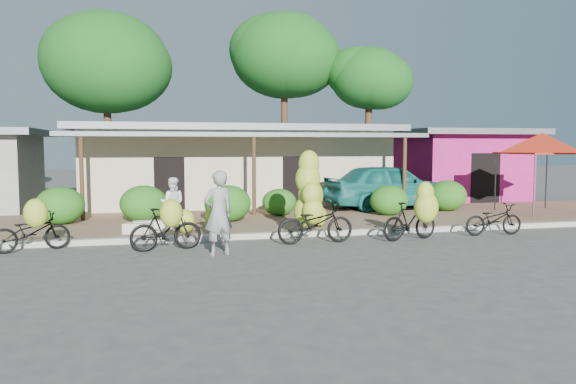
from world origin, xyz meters
The scene contains 28 objects.
ground centered at (0.00, 0.00, 0.00)m, with size 100.00×100.00×0.00m, color #454340.
sidewalk centered at (0.00, 5.00, 0.06)m, with size 60.00×6.00×0.12m, color #8F6F4D.
curb centered at (0.00, 2.00, 0.07)m, with size 60.00×0.25×0.15m, color #A8A399.
shop_main centered at (0.00, 10.93, 1.72)m, with size 13.00×8.50×3.35m.
shop_pink centered at (10.50, 10.99, 1.67)m, with size 6.00×6.00×3.25m.
tree_far_center centered at (-5.69, 16.11, 6.62)m, with size 6.14×6.10×8.96m.
tree_center_right centered at (3.31, 16.61, 7.36)m, with size 5.71×5.63×9.52m.
tree_near_right centered at (7.31, 14.61, 6.06)m, with size 4.16×3.96×7.62m.
hedge_0 centered at (-6.15, 5.27, 0.69)m, with size 1.47×1.33×1.15m, color #1D5212.
hedge_1 centered at (-3.68, 5.24, 0.70)m, with size 1.48×1.33×1.15m, color #1D5212.
hedge_2 centered at (-1.09, 4.71, 0.70)m, with size 1.48×1.33×1.16m, color #1D5212.
hedge_3 centered at (0.82, 5.80, 0.58)m, with size 1.19×1.07×0.93m, color #1D5212.
hedge_4 centered at (4.53, 5.03, 0.64)m, with size 1.33×1.19×1.03m, color #1D5212.
hedge_5 centered at (7.14, 5.73, 0.68)m, with size 1.44×1.30×1.13m, color #1D5212.
red_canopy centered at (10.20, 4.59, 2.61)m, with size 3.50×3.50×2.86m.
bike_far_left centered at (-6.19, 1.34, 0.54)m, with size 1.88×1.44×1.32m.
bike_left centered at (-3.08, 0.69, 0.59)m, with size 1.78×1.25×1.31m.
bike_center centered at (0.66, 1.13, 0.89)m, with size 2.03×1.23×2.40m.
bike_right centered at (3.31, 0.59, 0.68)m, with size 1.77×1.33×1.60m.
bike_far_right centered at (5.92, 0.98, 0.45)m, with size 1.72×0.64×0.89m.
loose_banana_a centered at (-2.54, 2.60, 0.45)m, with size 0.53×0.45×0.66m, color #A9C130.
loose_banana_b centered at (-1.71, 2.81, 0.47)m, with size 0.55×0.47×0.69m, color #A9C130.
loose_banana_c centered at (1.37, 2.96, 0.44)m, with size 0.51×0.43×0.63m, color #A9C130.
sack_near centered at (-3.52, 3.17, 0.27)m, with size 0.85×0.40×0.30m, color silver.
sack_far centered at (-3.80, 2.86, 0.26)m, with size 0.75×0.38×0.28m, color silver.
vendor centered at (-1.92, -0.09, 0.98)m, with size 0.71×0.47×1.96m, color gray.
bystander centered at (-2.85, 3.62, 0.86)m, with size 0.72×0.56×1.49m, color white.
teal_van centered at (5.40, 7.00, 0.98)m, with size 2.03×5.05×1.72m, color #186C66.
Camera 1 is at (-3.35, -12.88, 2.52)m, focal length 35.00 mm.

